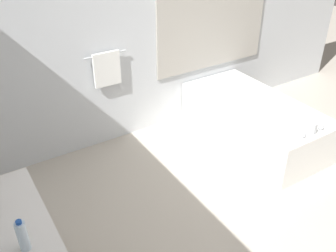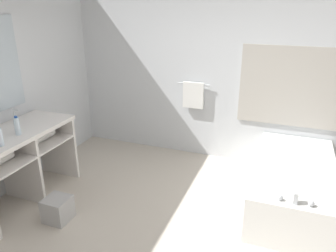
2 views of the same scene
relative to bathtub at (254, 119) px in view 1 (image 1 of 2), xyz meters
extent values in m
plane|color=beige|center=(-1.23, -1.26, -0.29)|extent=(16.00, 16.00, 0.00)
cube|color=silver|center=(-1.23, 0.97, 1.06)|extent=(7.40, 0.06, 2.70)
cube|color=#B7B2A8|center=(0.00, 0.92, 0.93)|extent=(1.70, 0.02, 1.10)
cylinder|color=silver|center=(-1.53, 0.90, 0.86)|extent=(0.50, 0.02, 0.02)
cube|color=white|center=(-1.53, 0.89, 0.69)|extent=(0.32, 0.04, 0.40)
cylinder|color=white|center=(-3.04, -0.73, 0.43)|extent=(0.13, 0.39, 0.13)
cube|color=white|center=(0.00, 0.00, -0.03)|extent=(0.91, 1.85, 0.52)
ellipsoid|color=white|center=(0.00, 0.00, 0.08)|extent=(0.66, 1.33, 0.30)
cube|color=silver|center=(0.00, -0.83, 0.29)|extent=(0.04, 0.07, 0.12)
sphere|color=silver|center=(-0.14, -0.83, 0.26)|extent=(0.06, 0.06, 0.06)
sphere|color=silver|center=(0.14, -0.83, 0.26)|extent=(0.06, 0.06, 0.06)
cylinder|color=silver|center=(-2.96, -1.15, 0.73)|extent=(0.06, 0.06, 0.20)
cylinder|color=#1E4CA8|center=(-2.96, -1.15, 0.84)|extent=(0.03, 0.03, 0.02)
camera|label=1|loc=(-3.05, -2.82, 2.36)|focal=40.00mm
camera|label=2|loc=(-0.20, -3.72, 2.04)|focal=35.00mm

